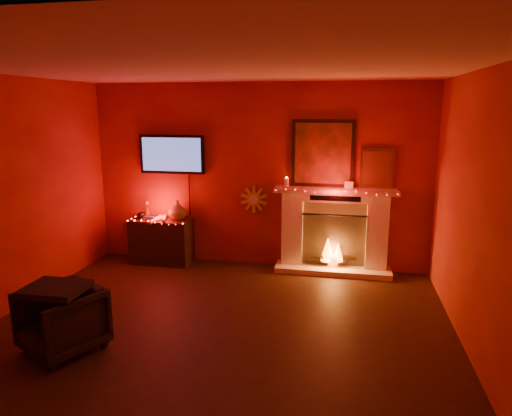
{
  "coord_description": "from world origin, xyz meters",
  "views": [
    {
      "loc": [
        1.26,
        -4.05,
        2.34
      ],
      "look_at": [
        0.14,
        1.7,
        1.05
      ],
      "focal_mm": 32.0,
      "sensor_mm": 36.0,
      "label": 1
    }
  ],
  "objects_px": {
    "sunburst_clock": "(254,199)",
    "console_table": "(163,238)",
    "tv": "(172,155)",
    "armchair": "(62,320)",
    "fireplace": "(334,223)"
  },
  "relations": [
    {
      "from": "sunburst_clock",
      "to": "console_table",
      "type": "distance_m",
      "value": 1.53
    },
    {
      "from": "fireplace",
      "to": "console_table",
      "type": "xyz_separation_m",
      "value": [
        -2.57,
        -0.13,
        -0.34
      ]
    },
    {
      "from": "console_table",
      "to": "tv",
      "type": "bearing_deg",
      "value": 55.34
    },
    {
      "from": "fireplace",
      "to": "console_table",
      "type": "relative_size",
      "value": 2.24
    },
    {
      "from": "tv",
      "to": "armchair",
      "type": "bearing_deg",
      "value": -91.71
    },
    {
      "from": "fireplace",
      "to": "sunburst_clock",
      "type": "xyz_separation_m",
      "value": [
        -1.19,
        0.09,
        0.28
      ]
    },
    {
      "from": "fireplace",
      "to": "console_table",
      "type": "height_order",
      "value": "fireplace"
    },
    {
      "from": "tv",
      "to": "armchair",
      "type": "xyz_separation_m",
      "value": [
        -0.09,
        -2.85,
        -1.33
      ]
    },
    {
      "from": "sunburst_clock",
      "to": "console_table",
      "type": "relative_size",
      "value": 0.41
    },
    {
      "from": "tv",
      "to": "console_table",
      "type": "height_order",
      "value": "tv"
    },
    {
      "from": "fireplace",
      "to": "tv",
      "type": "distance_m",
      "value": 2.61
    },
    {
      "from": "console_table",
      "to": "sunburst_clock",
      "type": "bearing_deg",
      "value": 8.99
    },
    {
      "from": "tv",
      "to": "sunburst_clock",
      "type": "relative_size",
      "value": 3.1
    },
    {
      "from": "sunburst_clock",
      "to": "console_table",
      "type": "bearing_deg",
      "value": -171.01
    },
    {
      "from": "sunburst_clock",
      "to": "armchair",
      "type": "relative_size",
      "value": 0.58
    }
  ]
}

